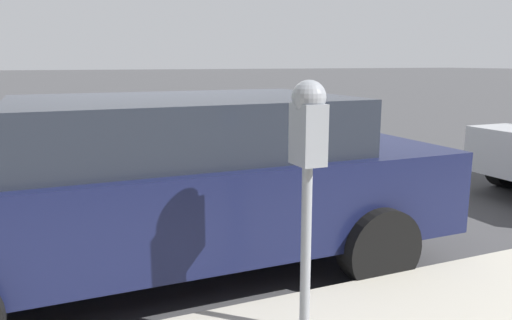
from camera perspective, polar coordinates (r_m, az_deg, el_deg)
The scene contains 3 objects.
ground_plane at distance 5.46m, azimuth -9.80°, elevation -7.34°, with size 220.00×220.00×0.00m, color #424244.
parking_meter at distance 2.77m, azimuth 5.95°, elevation 1.85°, with size 0.21×0.19×1.48m.
car_navy at distance 4.11m, azimuth -10.12°, elevation -2.26°, with size 2.14×4.65×1.44m.
Camera 1 is at (-5.05, 1.17, 1.72)m, focal length 35.00 mm.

